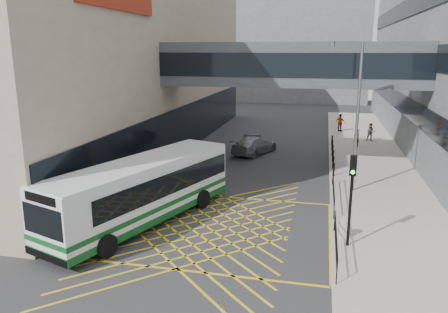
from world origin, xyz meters
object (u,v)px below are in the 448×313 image
Objects in this scene: pedestrian_c at (340,123)px; pedestrian_b at (371,132)px; pedestrian_a at (356,138)px; car_dark at (252,141)px; traffic_light at (352,188)px; street_lamp at (355,108)px; bus at (144,189)px; litter_bin at (344,229)px; car_silver at (254,145)px; car_white at (103,220)px.

pedestrian_b is at bearing 153.66° from pedestrian_c.
car_dark is at bearing -20.19° from pedestrian_a.
street_lamp is at bearing 89.85° from traffic_light.
car_dark is 2.78× the size of pedestrian_a.
street_lamp reaches higher than traffic_light.
street_lamp reaches higher than pedestrian_a.
pedestrian_b is at bearing -159.96° from car_dark.
bus reaches higher than litter_bin.
traffic_light is (6.82, -17.09, 2.06)m from car_silver.
car_white is 31.50m from pedestrian_c.
bus is at bearing -161.58° from street_lamp.
bus is 26.38m from pedestrian_b.
pedestrian_c is (7.73, 9.66, 0.39)m from car_dark.
street_lamp is at bearing 123.05° from pedestrian_c.
car_silver is 18.51m from traffic_light.
bus is 18.01m from car_dark.
car_white is 25.32m from pedestrian_a.
pedestrian_b is at bearing 81.98° from litter_bin.
pedestrian_c is at bearing 88.79° from bus.
car_white is 0.48× the size of street_lamp.
bus is at bearing -115.47° from pedestrian_b.
bus is at bearing 100.94° from car_silver.
car_white is 0.97× the size of car_dark.
bus is at bearing 26.05° from pedestrian_a.
street_lamp is at bearing 54.00° from bus.
bus is 23.08m from pedestrian_a.
car_white is 2.68× the size of pedestrian_a.
traffic_light is 28.55m from pedestrian_c.
pedestrian_c reaches higher than litter_bin.
litter_bin is at bearing -110.97° from street_lamp.
street_lamp is 4.81× the size of pedestrian_c.
pedestrian_a is 3.31m from pedestrian_b.
bus is 2.50m from car_white.
traffic_light is at bearing 51.41° from pedestrian_a.
traffic_light reaches higher than pedestrian_c.
pedestrian_c is at bearing 88.74° from litter_bin.
street_lamp reaches higher than litter_bin.
bus is 2.34× the size of car_silver.
litter_bin is 0.53× the size of pedestrian_a.
pedestrian_b is at bearing 79.96° from bus.
bus reaches higher than pedestrian_b.
litter_bin is 20.20m from pedestrian_a.
litter_bin is (7.12, -17.90, -0.11)m from car_dark.
car_silver is at bearing 90.56° from pedestrian_c.
traffic_light is 2.47× the size of pedestrian_b.
car_silver is 17.48m from litter_bin.
traffic_light reaches higher than litter_bin.
traffic_light is 0.47× the size of street_lamp.
bus is at bearing 179.40° from litter_bin.
car_silver is 1.21× the size of traffic_light.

